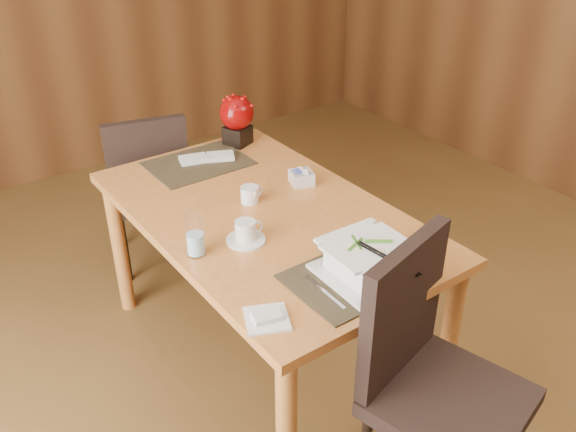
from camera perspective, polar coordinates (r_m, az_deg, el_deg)
dining_table at (r=2.51m, az=-2.17°, el=-1.49°), size 0.90×1.50×0.75m
placemat_near at (r=2.10m, az=6.29°, el=-5.61°), size 0.45×0.33×0.01m
placemat_far at (r=2.88m, az=-8.37°, el=4.90°), size 0.45×0.33×0.01m
soup_setting at (r=2.07m, az=7.48°, el=-4.18°), size 0.31×0.31×0.12m
coffee_cup at (r=2.26m, az=-4.00°, el=-1.59°), size 0.15×0.15×0.08m
water_glass at (r=2.18m, az=-8.69°, el=-1.81°), size 0.09×0.09×0.16m
creamer_jug at (r=2.52m, az=-3.61°, el=2.01°), size 0.10×0.10×0.07m
sugar_caddy at (r=2.66m, az=1.27°, el=3.58°), size 0.12×0.12×0.06m
berry_decor at (r=3.02m, az=-4.81°, el=9.19°), size 0.17×0.17×0.25m
napkins_far at (r=2.90m, az=-7.42°, el=5.45°), size 0.27×0.18×0.02m
bread_plate at (r=1.91m, az=-2.00°, el=-9.59°), size 0.18×0.18×0.01m
near_chair at (r=2.09m, az=13.08°, el=-13.67°), size 0.55×0.56×0.98m
far_chair at (r=3.28m, az=-12.96°, el=2.94°), size 0.51×0.51×0.90m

